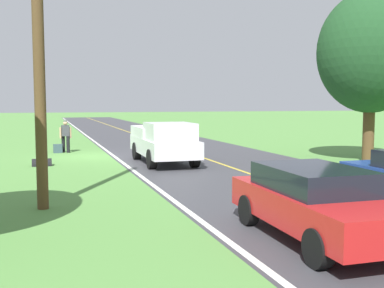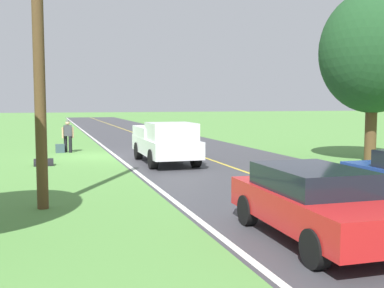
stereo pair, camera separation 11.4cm
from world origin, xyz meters
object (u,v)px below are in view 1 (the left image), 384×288
Objects in this scene: hitchhiker_walking at (65,134)px; suitcase_carried at (58,149)px; utility_pole_roadside at (38,40)px; tree_far_side_near at (371,52)px; pickup_truck_passing at (165,142)px; sedan_ahead_same_lane at (317,201)px.

hitchhiker_walking reaches higher than suitcase_carried.
hitchhiker_walking is 0.21× the size of utility_pole_roadside.
utility_pole_roadside reaches higher than tree_far_side_near.
tree_far_side_near is at bearing 147.72° from hitchhiker_walking.
pickup_truck_passing reaches higher than sedan_ahead_same_lane.
tree_far_side_near is at bearing -159.10° from utility_pole_roadside.
hitchhiker_walking is 0.86m from suitcase_carried.
sedan_ahead_same_lane reaches higher than suitcase_carried.
utility_pole_roadside reaches higher than pickup_truck_passing.
sedan_ahead_same_lane is 7.55m from utility_pole_roadside.
suitcase_carried is at bearing -76.32° from sedan_ahead_same_lane.
suitcase_carried is 0.06× the size of utility_pole_roadside.
tree_far_side_near is at bearing 54.93° from suitcase_carried.
utility_pole_roadside is (0.78, 13.34, 3.96)m from suitcase_carried.
tree_far_side_near is at bearing -132.51° from sedan_ahead_same_lane.
hitchhiker_walking is at bearing -95.09° from utility_pole_roadside.
suitcase_carried is 13.93m from utility_pole_roadside.
hitchhiker_walking is at bearing -57.11° from pickup_truck_passing.
tree_far_side_near is (-13.23, 7.99, 4.66)m from suitcase_carried.
pickup_truck_passing is at bearing 122.89° from hitchhiker_walking.
tree_far_side_near reaches higher than hitchhiker_walking.
utility_pole_roadside reaches higher than suitcase_carried.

